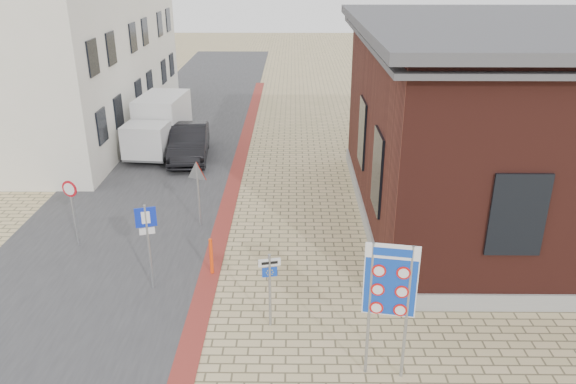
% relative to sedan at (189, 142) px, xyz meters
% --- Properties ---
extents(ground, '(120.00, 120.00, 0.00)m').
position_rel_sedan_xyz_m(ground, '(4.34, -13.10, -0.77)').
color(ground, tan).
rests_on(ground, ground).
extents(road_strip, '(7.00, 60.00, 0.02)m').
position_rel_sedan_xyz_m(road_strip, '(-1.16, 1.90, -0.76)').
color(road_strip, '#38383A').
rests_on(road_strip, ground).
extents(curb_strip, '(0.60, 40.00, 0.02)m').
position_rel_sedan_xyz_m(curb_strip, '(2.34, -3.10, -0.76)').
color(curb_strip, maroon).
rests_on(curb_strip, ground).
extents(brick_building, '(13.00, 13.00, 6.80)m').
position_rel_sedan_xyz_m(brick_building, '(13.34, -6.10, 2.71)').
color(brick_building, gray).
rests_on(brick_building, ground).
extents(townhouse_near, '(7.40, 6.40, 8.30)m').
position_rel_sedan_xyz_m(townhouse_near, '(-6.65, -1.10, 3.39)').
color(townhouse_near, silver).
rests_on(townhouse_near, ground).
extents(townhouse_mid, '(7.40, 6.40, 9.10)m').
position_rel_sedan_xyz_m(townhouse_mid, '(-6.65, 4.90, 3.79)').
color(townhouse_mid, silver).
rests_on(townhouse_mid, ground).
extents(townhouse_far, '(7.40, 6.40, 8.30)m').
position_rel_sedan_xyz_m(townhouse_far, '(-6.65, 10.90, 3.39)').
color(townhouse_far, silver).
rests_on(townhouse_far, ground).
extents(bike_rack, '(0.08, 1.80, 0.60)m').
position_rel_sedan_xyz_m(bike_rack, '(6.99, -10.90, -0.51)').
color(bike_rack, slate).
rests_on(bike_rack, ground).
extents(sedan, '(2.08, 4.84, 1.55)m').
position_rel_sedan_xyz_m(sedan, '(0.00, 0.00, 0.00)').
color(sedan, black).
rests_on(sedan, ground).
extents(box_truck, '(2.44, 5.04, 2.55)m').
position_rel_sedan_xyz_m(box_truck, '(-1.58, 1.10, 0.54)').
color(box_truck, slate).
rests_on(box_truck, ground).
extents(border_sign, '(1.12, 0.24, 3.29)m').
position_rel_sedan_xyz_m(border_sign, '(6.84, -14.60, 1.61)').
color(border_sign, gray).
rests_on(border_sign, ground).
extents(essen_sign, '(0.55, 0.16, 2.04)m').
position_rel_sedan_xyz_m(essen_sign, '(4.24, -12.80, 0.55)').
color(essen_sign, gray).
rests_on(essen_sign, ground).
extents(parking_sign, '(0.55, 0.20, 2.58)m').
position_rel_sedan_xyz_m(parking_sign, '(0.84, -11.10, 0.99)').
color(parking_sign, gray).
rests_on(parking_sign, ground).
extents(yield_sign, '(0.78, 0.37, 2.32)m').
position_rel_sedan_xyz_m(yield_sign, '(1.57, -7.10, 0.99)').
color(yield_sign, gray).
rests_on(yield_sign, ground).
extents(speed_sign, '(0.52, 0.20, 2.27)m').
position_rel_sedan_xyz_m(speed_sign, '(-2.16, -8.60, 0.74)').
color(speed_sign, gray).
rests_on(speed_sign, ground).
extents(bollard, '(0.11, 0.11, 1.14)m').
position_rel_sedan_xyz_m(bollard, '(2.41, -10.30, -0.20)').
color(bollard, '#FC450D').
rests_on(bollard, ground).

